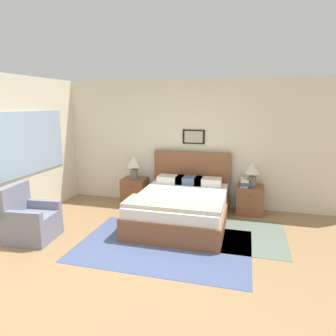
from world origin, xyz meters
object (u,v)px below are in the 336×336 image
at_px(armchair, 30,221).
at_px(table_lamp_near_window, 134,164).
at_px(bed, 182,206).
at_px(nightstand_near_window, 135,191).
at_px(nightstand_by_door, 250,200).
at_px(table_lamp_by_door, 252,170).

relative_size(armchair, table_lamp_near_window, 1.83).
distance_m(bed, nightstand_near_window, 1.42).
xyz_separation_m(bed, nightstand_by_door, (1.20, 0.77, -0.03)).
bearing_deg(bed, nightstand_near_window, 147.30).
height_order(bed, armchair, bed).
height_order(nightstand_near_window, table_lamp_near_window, table_lamp_near_window).
distance_m(bed, nightstand_by_door, 1.42).
xyz_separation_m(nightstand_by_door, table_lamp_near_window, (-2.39, -0.02, 0.59)).
relative_size(armchair, nightstand_near_window, 1.60).
bearing_deg(table_lamp_by_door, nightstand_by_door, 132.37).
height_order(bed, table_lamp_near_window, bed).
height_order(armchair, table_lamp_by_door, table_lamp_by_door).
height_order(nightstand_near_window, table_lamp_by_door, table_lamp_by_door).
xyz_separation_m(armchair, table_lamp_by_door, (3.37, 2.05, 0.57)).
xyz_separation_m(table_lamp_near_window, table_lamp_by_door, (2.41, 0.00, 0.00)).
xyz_separation_m(bed, table_lamp_by_door, (1.21, 0.75, 0.57)).
xyz_separation_m(nightstand_by_door, table_lamp_by_door, (0.02, -0.02, 0.59)).
bearing_deg(table_lamp_by_door, armchair, -148.69).
distance_m(nightstand_by_door, table_lamp_by_door, 0.59).
height_order(bed, nightstand_by_door, bed).
bearing_deg(table_lamp_near_window, nightstand_near_window, 86.78).
height_order(armchair, table_lamp_near_window, table_lamp_near_window).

